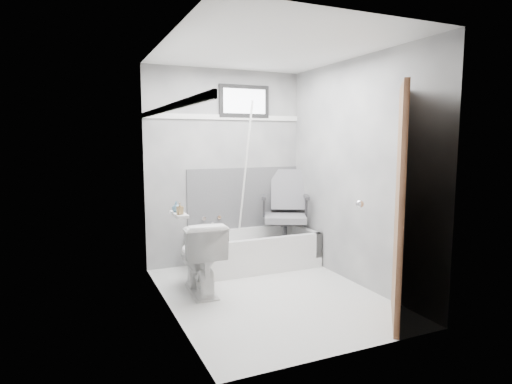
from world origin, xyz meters
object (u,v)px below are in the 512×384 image
toilet (200,257)px  soap_bottle_a (180,208)px  office_chair (285,212)px  soap_bottle_b (176,207)px  door (450,209)px  bathtub (254,250)px

toilet → soap_bottle_a: (-0.32, -0.52, 0.60)m
office_chair → soap_bottle_a: size_ratio=10.49×
office_chair → toilet: bearing=-128.5°
soap_bottle_b → door: bearing=-33.1°
toilet → soap_bottle_b: 0.77m
bathtub → toilet: size_ratio=2.00×
bathtub → soap_bottle_b: soap_bottle_b is taller
door → toilet: bearing=134.5°
toilet → soap_bottle_b: soap_bottle_b is taller
bathtub → office_chair: office_chair is taller
office_chair → door: 2.31m
bathtub → soap_bottle_a: bearing=-136.8°
soap_bottle_a → door: bearing=-30.1°
soap_bottle_a → soap_bottle_b: soap_bottle_a is taller
door → bathtub: bearing=108.7°
door → soap_bottle_a: 2.22m
door → soap_bottle_b: 2.29m
soap_bottle_a → bathtub: bearing=43.2°
bathtub → door: 2.46m
bathtub → soap_bottle_a: (-1.17, -1.10, 0.76)m
toilet → soap_bottle_b: size_ratio=7.78×
soap_bottle_b → office_chair: bearing=31.9°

